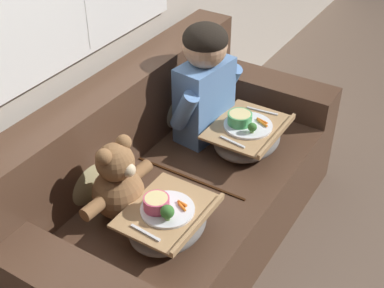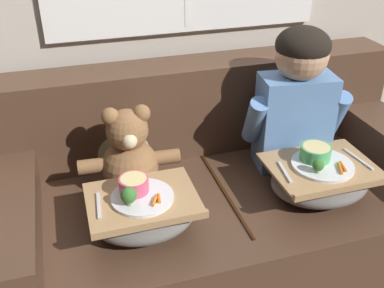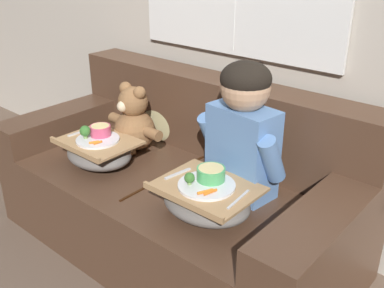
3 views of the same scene
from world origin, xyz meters
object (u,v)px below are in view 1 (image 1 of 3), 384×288
lap_tray_teddy (168,221)px  lap_tray_child (247,136)px  throw_pillow_behind_child (172,99)px  child_figure (205,77)px  throw_pillow_behind_teddy (81,170)px  teddy_bear (118,185)px  couch (170,191)px

lap_tray_teddy → lap_tray_child: bearing=0.1°
throw_pillow_behind_child → lap_tray_child: 0.47m
lap_tray_child → child_figure: bearing=89.9°
child_figure → lap_tray_child: bearing=-90.1°
throw_pillow_behind_teddy → child_figure: bearing=-15.8°
throw_pillow_behind_teddy → teddy_bear: size_ratio=0.83×
throw_pillow_behind_child → lap_tray_teddy: throw_pillow_behind_child is taller
throw_pillow_behind_child → throw_pillow_behind_teddy: 0.73m
throw_pillow_behind_child → teddy_bear: (-0.73, -0.21, 0.01)m
throw_pillow_behind_teddy → teddy_bear: bearing=-90.1°
lap_tray_teddy → throw_pillow_behind_child: bearing=32.3°
couch → lap_tray_teddy: 0.48m
throw_pillow_behind_child → lap_tray_child: size_ratio=0.80×
lap_tray_teddy → teddy_bear: bearing=89.7°
lap_tray_child → throw_pillow_behind_teddy: bearing=147.6°
couch → throw_pillow_behind_child: (0.36, 0.22, 0.28)m
throw_pillow_behind_teddy → teddy_bear: teddy_bear is taller
couch → throw_pillow_behind_teddy: bearing=148.3°
throw_pillow_behind_child → child_figure: child_figure is taller
throw_pillow_behind_teddy → lap_tray_teddy: size_ratio=0.87×
couch → lap_tray_child: 0.48m
couch → throw_pillow_behind_child: size_ratio=5.61×
child_figure → teddy_bear: bearing=-179.7°
couch → lap_tray_child: couch is taller
throw_pillow_behind_teddy → lap_tray_teddy: 0.47m
throw_pillow_behind_child → child_figure: 0.28m
child_figure → couch: bearing=-177.0°
couch → throw_pillow_behind_teddy: (-0.36, 0.22, 0.28)m
lap_tray_child → lap_tray_teddy: size_ratio=1.07×
teddy_bear → lap_tray_child: size_ratio=0.98×
child_figure → lap_tray_teddy: bearing=-160.7°
couch → child_figure: (0.36, 0.02, 0.47)m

